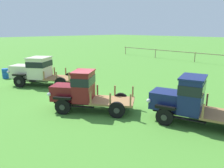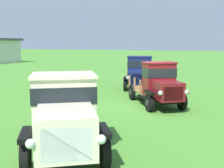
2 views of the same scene
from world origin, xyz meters
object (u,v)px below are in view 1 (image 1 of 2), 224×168
vintage_truck_second_in_line (83,91)px  vintage_truck_midrow_center (190,100)px  vintage_truck_foreground_near (37,70)px  oil_drum_beside_row (5,73)px

vintage_truck_second_in_line → vintage_truck_midrow_center: (4.70, 2.72, 0.01)m
vintage_truck_foreground_near → vintage_truck_second_in_line: bearing=-5.1°
vintage_truck_second_in_line → oil_drum_beside_row: (-11.22, -0.43, -0.65)m
vintage_truck_foreground_near → oil_drum_beside_row: vintage_truck_foreground_near is taller
vintage_truck_foreground_near → vintage_truck_second_in_line: 6.94m
vintage_truck_second_in_line → oil_drum_beside_row: bearing=-177.8°
vintage_truck_second_in_line → vintage_truck_midrow_center: bearing=30.0°
vintage_truck_foreground_near → vintage_truck_second_in_line: size_ratio=1.17×
vintage_truck_midrow_center → oil_drum_beside_row: size_ratio=5.95×
vintage_truck_midrow_center → oil_drum_beside_row: vintage_truck_midrow_center is taller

